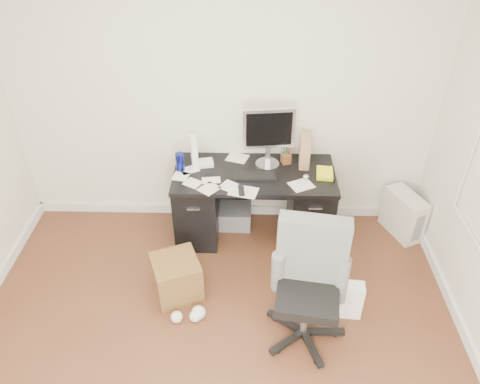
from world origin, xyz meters
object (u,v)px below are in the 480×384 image
object	(u,v)px
desk	(254,203)
lcd_monitor	(268,138)
pc_tower	(403,214)
office_chair	(308,289)
wicker_basket	(177,277)
keyboard	(255,176)

from	to	relation	value
desk	lcd_monitor	distance (m)	0.67
desk	pc_tower	bearing A→B (deg)	2.71
office_chair	pc_tower	distance (m)	1.73
pc_tower	wicker_basket	distance (m)	2.33
pc_tower	office_chair	bearing A→B (deg)	-154.12
office_chair	wicker_basket	bearing A→B (deg)	166.87
desk	keyboard	bearing A→B (deg)	-88.33
keyboard	pc_tower	distance (m)	1.60
office_chair	keyboard	bearing A→B (deg)	117.74
office_chair	desk	bearing A→B (deg)	116.77
lcd_monitor	office_chair	size ratio (longest dim) A/B	0.56
keyboard	wicker_basket	distance (m)	1.14
lcd_monitor	pc_tower	bearing A→B (deg)	-9.07
desk	office_chair	world-z (taller)	office_chair
keyboard	office_chair	world-z (taller)	office_chair
pc_tower	wicker_basket	world-z (taller)	pc_tower
desk	keyboard	xyz separation A→B (m)	(0.00, -0.07, 0.36)
lcd_monitor	keyboard	distance (m)	0.37
desk	wicker_basket	world-z (taller)	desk
desk	wicker_basket	xyz separation A→B (m)	(-0.66, -0.80, -0.21)
keyboard	pc_tower	world-z (taller)	keyboard
pc_tower	wicker_basket	xyz separation A→B (m)	(-2.16, -0.88, -0.04)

